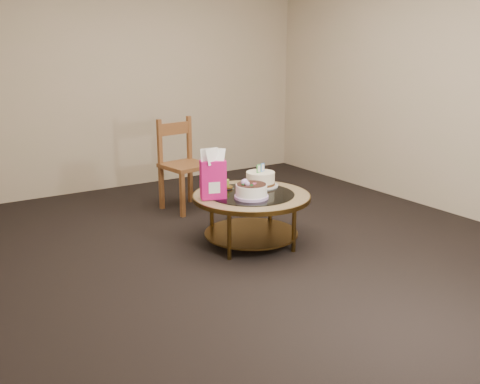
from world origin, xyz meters
TOP-DOWN VIEW (x-y plane):
  - ground at (0.00, 0.00)m, footprint 5.00×5.00m
  - room_walls at (0.00, 0.00)m, footprint 4.52×5.02m
  - coffee_table at (0.00, -0.00)m, footprint 1.02×1.02m
  - decorated_cake at (-0.08, -0.11)m, footprint 0.29×0.29m
  - cream_cake at (0.21, 0.17)m, footprint 0.32×0.32m
  - gift_bag at (-0.34, 0.06)m, footprint 0.23×0.20m
  - pillar_candle at (-0.10, 0.26)m, footprint 0.12×0.12m
  - dining_chair at (-0.01, 1.26)m, footprint 0.50×0.50m

SIDE VIEW (x-z plane):
  - ground at x=0.00m, z-range 0.00..0.00m
  - coffee_table at x=0.00m, z-range 0.15..0.61m
  - dining_chair at x=-0.01m, z-range 0.01..0.96m
  - pillar_candle at x=-0.10m, z-range 0.44..0.53m
  - decorated_cake at x=-0.08m, z-range 0.43..0.60m
  - cream_cake at x=0.21m, z-range 0.42..0.62m
  - gift_bag at x=-0.34m, z-range 0.46..0.87m
  - room_walls at x=0.00m, z-range 0.24..2.85m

